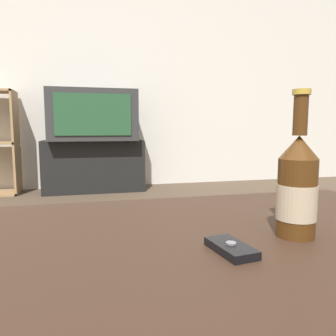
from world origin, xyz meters
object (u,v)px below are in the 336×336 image
object	(u,v)px
tv_stand	(94,166)
television	(93,116)
cell_phone	(231,248)
beer_bottle	(297,187)

from	to	relation	value
tv_stand	television	world-z (taller)	television
television	tv_stand	bearing A→B (deg)	90.00
cell_phone	tv_stand	bearing A→B (deg)	85.29
beer_bottle	cell_phone	xyz separation A→B (m)	(-0.15, -0.05, -0.09)
tv_stand	beer_bottle	xyz separation A→B (m)	(0.31, -2.78, 0.26)
television	beer_bottle	distance (m)	2.80
television	beer_bottle	bearing A→B (deg)	-83.60
television	cell_phone	xyz separation A→B (m)	(0.16, -2.82, -0.32)
tv_stand	television	distance (m)	0.49
beer_bottle	tv_stand	bearing A→B (deg)	96.39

